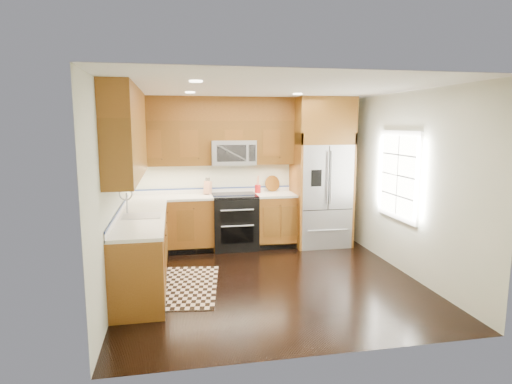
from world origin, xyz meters
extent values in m
plane|color=black|center=(0.00, 0.00, 0.00)|extent=(4.00, 4.00, 0.00)
cube|color=silver|center=(0.00, 2.00, 1.30)|extent=(4.00, 0.02, 2.60)
cube|color=silver|center=(-2.00, 0.00, 1.30)|extent=(0.02, 4.00, 2.60)
cube|color=silver|center=(2.00, 0.00, 1.30)|extent=(0.02, 4.00, 2.60)
cube|color=white|center=(1.98, 0.20, 1.40)|extent=(0.04, 1.10, 1.30)
cube|color=white|center=(1.97, 0.20, 1.40)|extent=(0.02, 0.95, 1.15)
cube|color=brown|center=(-1.31, 1.70, 0.45)|extent=(1.37, 0.60, 0.90)
cube|color=brown|center=(0.49, 1.70, 0.45)|extent=(0.72, 0.60, 0.90)
cube|color=brown|center=(-1.70, 0.20, 0.45)|extent=(0.60, 2.40, 0.90)
cube|color=silver|center=(-0.57, 1.70, 0.92)|extent=(2.85, 0.62, 0.04)
cube|color=silver|center=(-1.70, 0.20, 0.92)|extent=(0.62, 2.40, 0.04)
cube|color=brown|center=(-0.57, 1.83, 1.83)|extent=(2.85, 0.33, 0.75)
cube|color=brown|center=(-1.83, 0.20, 1.83)|extent=(0.33, 2.40, 0.75)
cube|color=brown|center=(-0.57, 1.83, 2.40)|extent=(2.85, 0.33, 0.40)
cube|color=brown|center=(-1.83, 0.20, 2.40)|extent=(0.33, 2.40, 0.40)
cube|color=black|center=(-0.25, 1.67, 0.46)|extent=(0.76, 0.64, 0.92)
cube|color=black|center=(-0.25, 1.67, 0.94)|extent=(0.76, 0.60, 0.02)
cube|color=black|center=(-0.25, 1.35, 0.62)|extent=(0.55, 0.01, 0.18)
cube|color=black|center=(-0.25, 1.35, 0.30)|extent=(0.55, 0.01, 0.28)
cylinder|color=#B2B2B7|center=(-0.25, 1.33, 0.74)|extent=(0.55, 0.02, 0.02)
cylinder|color=#B2B2B7|center=(-0.25, 1.33, 0.47)|extent=(0.55, 0.02, 0.02)
cube|color=#B2B2B7|center=(-0.25, 1.80, 1.66)|extent=(0.76, 0.40, 0.42)
cube|color=black|center=(-0.30, 1.60, 1.66)|extent=(0.50, 0.01, 0.28)
cube|color=#B2B2B7|center=(1.30, 1.63, 0.90)|extent=(0.90, 0.74, 1.80)
cube|color=black|center=(1.30, 1.26, 1.25)|extent=(0.01, 0.01, 1.08)
cube|color=black|center=(1.08, 1.25, 1.25)|extent=(0.18, 0.01, 0.28)
cube|color=brown|center=(0.83, 1.63, 1.00)|extent=(0.04, 0.74, 2.00)
cube|color=brown|center=(1.77, 1.63, 1.00)|extent=(0.04, 0.74, 2.00)
cube|color=brown|center=(1.30, 1.63, 2.20)|extent=(0.98, 0.74, 0.80)
cube|color=#B2B2B7|center=(-1.70, 0.20, 0.95)|extent=(0.50, 0.42, 0.02)
cylinder|color=#B2B2B7|center=(-1.90, 0.42, 1.08)|extent=(0.02, 0.02, 0.28)
torus|color=#B2B2B7|center=(-1.90, 0.34, 1.22)|extent=(0.18, 0.02, 0.18)
cube|color=black|center=(-1.20, -0.01, 0.01)|extent=(1.12, 1.65, 0.01)
cube|color=tan|center=(-0.69, 1.84, 1.05)|extent=(0.15, 0.17, 0.23)
cylinder|color=maroon|center=(0.19, 1.82, 1.01)|extent=(0.13, 0.13, 0.14)
cylinder|color=brown|center=(0.48, 1.94, 0.95)|extent=(0.36, 0.36, 0.02)
camera|label=1|loc=(-1.26, -5.52, 2.13)|focal=30.00mm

